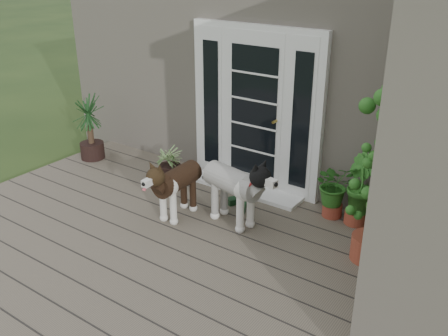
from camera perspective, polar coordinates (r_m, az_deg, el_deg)
The scene contains 14 objects.
deck at distance 5.25m, azimuth -7.74°, elevation -11.58°, with size 6.20×4.60×0.12m, color #6B5B4C.
house_main at distance 8.06m, azimuth 12.82°, elevation 12.27°, with size 7.40×4.00×3.10m, color #665E54.
door_unit at distance 6.45m, azimuth 3.64°, elevation 6.74°, with size 1.90×0.14×2.15m, color white.
door_step at distance 6.68m, azimuth 2.50°, elevation -2.31°, with size 1.60×0.40×0.05m, color white.
brindle_dog at distance 5.92m, azimuth -5.36°, elevation -2.43°, with size 0.37×0.86×0.71m, color black, non-canonical shape.
white_dog at distance 5.73m, azimuth 1.01°, elevation -2.84°, with size 0.41×0.95×0.79m, color beige, non-canonical shape.
spider_plant at distance 6.95m, azimuth -6.31°, elevation 0.87°, with size 0.51×0.51×0.55m, color #93A263, non-canonical shape.
yucca at distance 7.79m, azimuth -15.23°, elevation 4.52°, with size 0.69×0.69×1.00m, color #113416, non-canonical shape.
herb_a at distance 6.05m, azimuth 12.56°, elevation -2.82°, with size 0.49×0.49×0.62m, color #295919.
herb_b at distance 5.96m, azimuth 15.19°, elevation -3.46°, with size 0.43×0.43×0.64m, color #1C4D16.
herb_c at distance 5.81m, azimuth 21.82°, elevation -5.46°, with size 0.38×0.38×0.59m, color #1A5E1C.
sapling at distance 5.02m, azimuth 17.41°, elevation -0.77°, with size 0.57×0.57×1.94m, color #1B611E, non-canonical shape.
clog_left at distance 6.20m, azimuth 2.09°, elevation -4.28°, with size 0.14×0.31×0.09m, color #17391C, non-canonical shape.
clog_right at distance 6.33m, azimuth 1.70°, elevation -3.59°, with size 0.16×0.34×0.10m, color black, non-canonical shape.
Camera 1 is at (3.00, -2.67, 3.09)m, focal length 39.61 mm.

